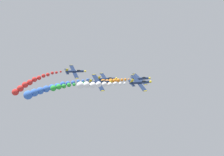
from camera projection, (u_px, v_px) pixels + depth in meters
airplane_lead at (141, 79)px, 98.45m from camera, size 8.55×10.35×4.92m
smoke_trail_lead at (110, 81)px, 90.36m from camera, size 2.69×13.83×2.42m
airplane_left_inner at (107, 79)px, 101.23m from camera, size 8.08×10.35×5.72m
smoke_trail_left_inner at (46, 89)px, 85.48m from camera, size 3.73×29.77×6.81m
airplane_right_inner at (140, 82)px, 83.31m from camera, size 7.88×10.35×6.00m
smoke_trail_right_inner at (94, 85)px, 75.45m from camera, size 5.91×17.44×2.50m
airplane_left_outer at (99, 82)px, 86.94m from camera, size 7.59×10.35×6.38m
smoke_trail_left_outer at (62, 86)px, 79.35m from camera, size 2.76×12.80×2.96m
airplane_right_outer at (75, 71)px, 103.91m from camera, size 7.51×10.35×6.48m
smoke_trail_right_outer at (28, 84)px, 92.52m from camera, size 2.92×21.38×9.83m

